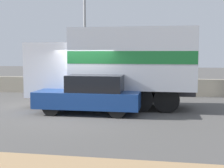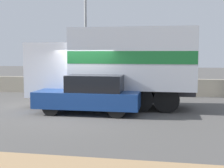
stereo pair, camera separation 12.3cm
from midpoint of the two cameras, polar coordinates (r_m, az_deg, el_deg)
ground_plane at (r=12.17m, az=-5.77°, el=-5.61°), size 80.00×80.00×0.00m
stone_wall_backdrop at (r=17.99m, az=-0.38°, el=-0.37°), size 60.00×0.35×0.94m
street_lamp at (r=17.35m, az=-4.68°, el=12.41°), size 0.56×0.28×7.69m
box_truck at (r=13.58m, az=1.30°, el=3.90°), size 7.17×2.58×3.40m
car_hatchback at (r=12.33m, az=-3.63°, el=-1.87°), size 4.09×1.76×1.53m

